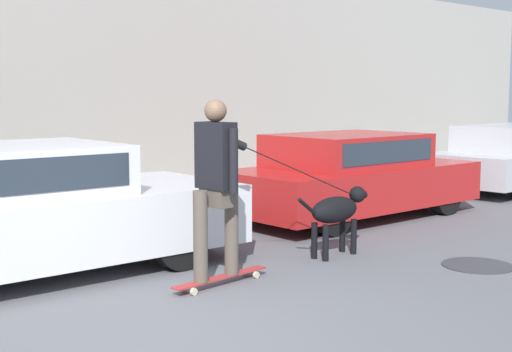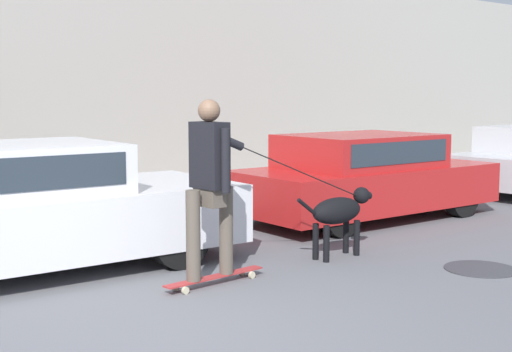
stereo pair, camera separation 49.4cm
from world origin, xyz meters
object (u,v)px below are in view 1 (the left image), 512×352
at_px(parked_car_1, 13,214).
at_px(dog, 337,211).
at_px(skateboarder, 217,181).
at_px(parked_car_2, 352,177).

relative_size(parked_car_1, dog, 3.97).
height_order(parked_car_1, dog, parked_car_1).
bearing_deg(parked_car_1, skateboarder, -48.47).
xyz_separation_m(parked_car_1, skateboarder, (1.31, -1.59, 0.37)).
distance_m(parked_car_1, skateboarder, 2.10).
xyz_separation_m(parked_car_2, skateboarder, (-3.82, -1.59, 0.41)).
height_order(parked_car_2, skateboarder, skateboarder).
relative_size(parked_car_2, dog, 3.47).
bearing_deg(skateboarder, dog, -1.41).
bearing_deg(parked_car_1, dog, -23.52).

